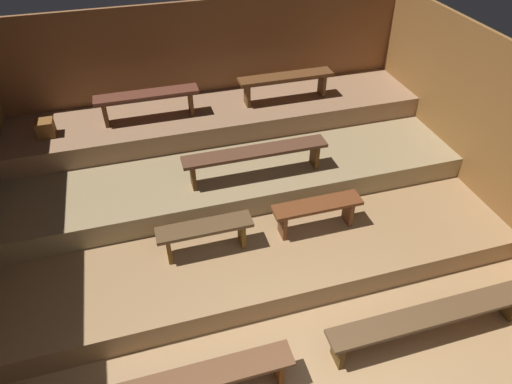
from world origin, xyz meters
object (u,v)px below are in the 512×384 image
(bench_lower_left, at_px, (205,232))
(wooden_crate_upper, at_px, (46,128))
(bench_upper_right, at_px, (286,80))
(bench_lower_right, at_px, (317,210))
(bench_floor_right, at_px, (431,317))
(bench_upper_left, at_px, (147,98))
(bench_middle_center, at_px, (256,155))

(bench_lower_left, height_order, wooden_crate_upper, wooden_crate_upper)
(bench_upper_right, distance_m, wooden_crate_upper, 3.48)
(bench_lower_right, relative_size, wooden_crate_upper, 4.92)
(bench_lower_left, bearing_deg, bench_floor_right, -38.11)
(bench_lower_right, bearing_deg, bench_floor_right, -68.06)
(bench_upper_right, bearing_deg, bench_lower_right, -98.75)
(bench_lower_left, distance_m, bench_upper_left, 2.34)
(bench_lower_left, relative_size, bench_middle_center, 0.58)
(bench_lower_left, height_order, bench_middle_center, bench_middle_center)
(bench_upper_left, relative_size, wooden_crate_upper, 6.43)
(bench_lower_left, xyz_separation_m, bench_middle_center, (0.86, 0.87, 0.34))
(bench_floor_right, height_order, bench_upper_right, bench_upper_right)
(bench_lower_right, height_order, bench_middle_center, bench_middle_center)
(bench_floor_right, bearing_deg, bench_lower_left, 141.89)
(bench_lower_right, bearing_deg, wooden_crate_upper, 145.59)
(bench_floor_right, bearing_deg, bench_upper_left, 121.86)
(bench_upper_left, distance_m, wooden_crate_upper, 1.42)
(bench_lower_left, height_order, bench_upper_right, bench_upper_right)
(bench_floor_right, relative_size, bench_lower_right, 2.05)
(bench_lower_right, bearing_deg, bench_upper_left, 127.88)
(bench_upper_right, xyz_separation_m, wooden_crate_upper, (-3.48, -0.07, -0.20))
(bench_upper_left, distance_m, bench_upper_right, 2.07)
(bench_lower_right, height_order, wooden_crate_upper, wooden_crate_upper)
(bench_middle_center, relative_size, wooden_crate_upper, 8.41)
(bench_lower_right, xyz_separation_m, bench_middle_center, (-0.53, 0.87, 0.34))
(wooden_crate_upper, bearing_deg, bench_lower_right, -34.41)
(bench_lower_left, distance_m, wooden_crate_upper, 2.80)
(wooden_crate_upper, bearing_deg, bench_upper_right, 1.22)
(bench_lower_left, bearing_deg, bench_middle_center, 45.15)
(bench_middle_center, bearing_deg, bench_floor_right, -64.58)
(bench_lower_right, bearing_deg, bench_upper_right, 81.25)
(bench_upper_left, bearing_deg, bench_middle_center, -48.45)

